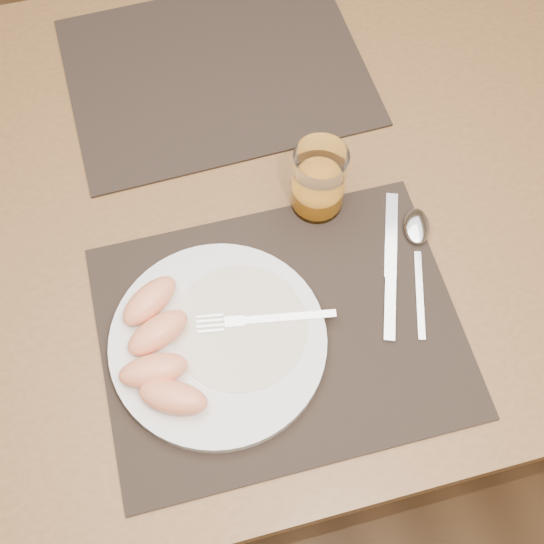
{
  "coord_description": "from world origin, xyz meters",
  "views": [
    {
      "loc": [
        -0.09,
        -0.52,
        1.56
      ],
      "look_at": [
        0.01,
        -0.15,
        0.77
      ],
      "focal_mm": 45.0,
      "sensor_mm": 36.0,
      "label": 1
    }
  ],
  "objects_px": {
    "placemat_near": "(280,330)",
    "knife": "(390,277)",
    "table": "(244,220)",
    "spoon": "(417,236)",
    "juice_glass": "(319,183)",
    "placemat_far": "(216,71)",
    "plate": "(218,342)",
    "fork": "(254,320)"
  },
  "relations": [
    {
      "from": "placemat_near",
      "to": "knife",
      "type": "relative_size",
      "value": 2.13
    },
    {
      "from": "table",
      "to": "placemat_near",
      "type": "relative_size",
      "value": 3.11
    },
    {
      "from": "spoon",
      "to": "juice_glass",
      "type": "distance_m",
      "value": 0.15
    },
    {
      "from": "placemat_far",
      "to": "knife",
      "type": "relative_size",
      "value": 2.13
    },
    {
      "from": "placemat_near",
      "to": "placemat_far",
      "type": "xyz_separation_m",
      "value": [
        0.01,
        0.44,
        0.0
      ]
    },
    {
      "from": "placemat_far",
      "to": "plate",
      "type": "xyz_separation_m",
      "value": [
        -0.09,
        -0.44,
        0.01
      ]
    },
    {
      "from": "knife",
      "to": "spoon",
      "type": "relative_size",
      "value": 1.12
    },
    {
      "from": "placemat_far",
      "to": "knife",
      "type": "distance_m",
      "value": 0.43
    },
    {
      "from": "plate",
      "to": "fork",
      "type": "distance_m",
      "value": 0.05
    },
    {
      "from": "table",
      "to": "placemat_far",
      "type": "distance_m",
      "value": 0.24
    },
    {
      "from": "placemat_far",
      "to": "spoon",
      "type": "height_order",
      "value": "spoon"
    },
    {
      "from": "spoon",
      "to": "juice_glass",
      "type": "bearing_deg",
      "value": 142.13
    },
    {
      "from": "placemat_near",
      "to": "fork",
      "type": "distance_m",
      "value": 0.04
    },
    {
      "from": "juice_glass",
      "to": "table",
      "type": "bearing_deg",
      "value": 152.56
    },
    {
      "from": "placemat_near",
      "to": "plate",
      "type": "distance_m",
      "value": 0.08
    },
    {
      "from": "table",
      "to": "fork",
      "type": "bearing_deg",
      "value": -99.27
    },
    {
      "from": "placemat_near",
      "to": "spoon",
      "type": "relative_size",
      "value": 2.38
    },
    {
      "from": "table",
      "to": "fork",
      "type": "relative_size",
      "value": 8.01
    },
    {
      "from": "placemat_near",
      "to": "fork",
      "type": "xyz_separation_m",
      "value": [
        -0.03,
        0.01,
        0.02
      ]
    },
    {
      "from": "placemat_near",
      "to": "placemat_far",
      "type": "bearing_deg",
      "value": 88.06
    },
    {
      "from": "plate",
      "to": "placemat_far",
      "type": "bearing_deg",
      "value": 77.84
    },
    {
      "from": "placemat_near",
      "to": "knife",
      "type": "height_order",
      "value": "knife"
    },
    {
      "from": "table",
      "to": "fork",
      "type": "xyz_separation_m",
      "value": [
        -0.03,
        -0.21,
        0.11
      ]
    },
    {
      "from": "table",
      "to": "knife",
      "type": "distance_m",
      "value": 0.26
    },
    {
      "from": "placemat_near",
      "to": "placemat_far",
      "type": "distance_m",
      "value": 0.44
    },
    {
      "from": "plate",
      "to": "knife",
      "type": "bearing_deg",
      "value": 8.03
    },
    {
      "from": "table",
      "to": "knife",
      "type": "height_order",
      "value": "knife"
    },
    {
      "from": "table",
      "to": "spoon",
      "type": "distance_m",
      "value": 0.27
    },
    {
      "from": "knife",
      "to": "juice_glass",
      "type": "height_order",
      "value": "juice_glass"
    },
    {
      "from": "table",
      "to": "placemat_far",
      "type": "bearing_deg",
      "value": 86.88
    },
    {
      "from": "placemat_near",
      "to": "spoon",
      "type": "xyz_separation_m",
      "value": [
        0.21,
        0.08,
        0.01
      ]
    },
    {
      "from": "placemat_near",
      "to": "spoon",
      "type": "distance_m",
      "value": 0.23
    },
    {
      "from": "placemat_near",
      "to": "plate",
      "type": "relative_size",
      "value": 1.67
    },
    {
      "from": "table",
      "to": "placemat_near",
      "type": "height_order",
      "value": "placemat_near"
    },
    {
      "from": "placemat_far",
      "to": "spoon",
      "type": "distance_m",
      "value": 0.41
    },
    {
      "from": "table",
      "to": "plate",
      "type": "distance_m",
      "value": 0.25
    },
    {
      "from": "placemat_near",
      "to": "fork",
      "type": "bearing_deg",
      "value": 155.42
    },
    {
      "from": "plate",
      "to": "spoon",
      "type": "distance_m",
      "value": 0.3
    },
    {
      "from": "plate",
      "to": "spoon",
      "type": "xyz_separation_m",
      "value": [
        0.29,
        0.08,
        -0.0
      ]
    },
    {
      "from": "fork",
      "to": "spoon",
      "type": "bearing_deg",
      "value": 15.56
    },
    {
      "from": "fork",
      "to": "placemat_far",
      "type": "bearing_deg",
      "value": 83.89
    },
    {
      "from": "table",
      "to": "juice_glass",
      "type": "bearing_deg",
      "value": -27.44
    }
  ]
}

